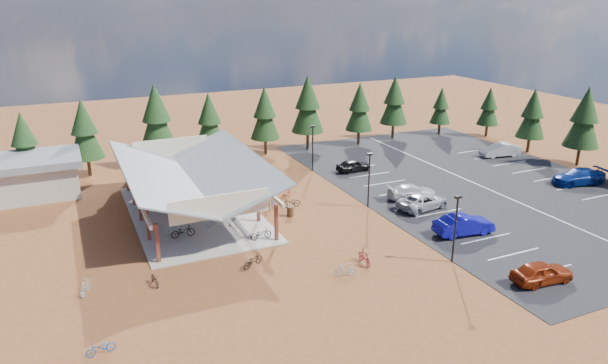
# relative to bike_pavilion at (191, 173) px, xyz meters

# --- Properties ---
(ground) EXTENTS (140.00, 140.00, 0.00)m
(ground) POSITION_rel_bike_pavilion_xyz_m (10.00, -7.00, -3.82)
(ground) COLOR brown
(ground) RESTS_ON ground
(asphalt_lot) EXTENTS (27.00, 44.00, 0.04)m
(asphalt_lot) POSITION_rel_bike_pavilion_xyz_m (28.50, -4.00, -3.80)
(asphalt_lot) COLOR black
(asphalt_lot) RESTS_ON ground
(concrete_pad) EXTENTS (10.60, 18.60, 0.10)m
(concrete_pad) POSITION_rel_bike_pavilion_xyz_m (0.00, 0.00, -3.77)
(concrete_pad) COLOR gray
(concrete_pad) RESTS_ON ground
(bike_pavilion) EXTENTS (11.65, 19.40, 4.97)m
(bike_pavilion) POSITION_rel_bike_pavilion_xyz_m (0.00, 0.00, 0.00)
(bike_pavilion) COLOR #572218
(bike_pavilion) RESTS_ON concrete_pad
(outbuilding) EXTENTS (11.00, 7.00, 3.90)m
(outbuilding) POSITION_rel_bike_pavilion_xyz_m (-14.00, 11.00, -1.80)
(outbuilding) COLOR #ADA593
(outbuilding) RESTS_ON ground
(lamp_post_0) EXTENTS (0.50, 0.25, 5.14)m
(lamp_post_0) POSITION_rel_bike_pavilion_xyz_m (15.00, -17.00, -0.85)
(lamp_post_0) COLOR black
(lamp_post_0) RESTS_ON ground
(lamp_post_1) EXTENTS (0.50, 0.25, 5.14)m
(lamp_post_1) POSITION_rel_bike_pavilion_xyz_m (15.00, -5.00, -0.85)
(lamp_post_1) COLOR black
(lamp_post_1) RESTS_ON ground
(lamp_post_2) EXTENTS (0.50, 0.25, 5.14)m
(lamp_post_2) POSITION_rel_bike_pavilion_xyz_m (15.00, 7.00, -0.85)
(lamp_post_2) COLOR black
(lamp_post_2) RESTS_ON ground
(trash_bin_0) EXTENTS (0.60, 0.60, 0.90)m
(trash_bin_0) POSITION_rel_bike_pavilion_xyz_m (7.58, -4.14, -3.37)
(trash_bin_0) COLOR #422A17
(trash_bin_0) RESTS_ON ground
(trash_bin_1) EXTENTS (0.60, 0.60, 0.90)m
(trash_bin_1) POSITION_rel_bike_pavilion_xyz_m (6.21, -1.88, -3.37)
(trash_bin_1) COLOR #422A17
(trash_bin_1) RESTS_ON ground
(pine_0) EXTENTS (3.30, 3.30, 7.70)m
(pine_0) POSITION_rel_bike_pavilion_xyz_m (-13.44, 14.44, 0.87)
(pine_0) COLOR #382314
(pine_0) RESTS_ON ground
(pine_1) EXTENTS (3.60, 3.60, 8.38)m
(pine_1) POSITION_rel_bike_pavilion_xyz_m (-7.72, 15.32, 1.29)
(pine_1) COLOR #382314
(pine_1) RESTS_ON ground
(pine_2) EXTENTS (4.12, 4.12, 9.59)m
(pine_2) POSITION_rel_bike_pavilion_xyz_m (-0.18, 15.22, 2.04)
(pine_2) COLOR #382314
(pine_2) RESTS_ON ground
(pine_3) EXTENTS (3.47, 3.47, 8.08)m
(pine_3) POSITION_rel_bike_pavilion_xyz_m (5.79, 15.50, 1.11)
(pine_3) COLOR #382314
(pine_3) RESTS_ON ground
(pine_4) EXTENTS (3.58, 3.58, 8.33)m
(pine_4) POSITION_rel_bike_pavilion_xyz_m (12.61, 15.50, 1.26)
(pine_4) COLOR #382314
(pine_4) RESTS_ON ground
(pine_5) EXTENTS (4.04, 4.04, 9.40)m
(pine_5) POSITION_rel_bike_pavilion_xyz_m (18.31, 15.53, 1.92)
(pine_5) COLOR #382314
(pine_5) RESTS_ON ground
(pine_6) EXTENTS (3.50, 3.50, 8.15)m
(pine_6) POSITION_rel_bike_pavilion_xyz_m (25.32, 14.82, 1.15)
(pine_6) COLOR #382314
(pine_6) RESTS_ON ground
(pine_7) EXTENTS (3.69, 3.69, 8.59)m
(pine_7) POSITION_rel_bike_pavilion_xyz_m (31.29, 15.86, 1.42)
(pine_7) COLOR #382314
(pine_7) RESTS_ON ground
(pine_8) EXTENTS (2.84, 2.84, 6.62)m
(pine_8) POSITION_rel_bike_pavilion_xyz_m (38.53, 15.10, 0.21)
(pine_8) COLOR #382314
(pine_8) RESTS_ON ground
(pine_11) EXTENTS (3.90, 3.90, 9.09)m
(pine_11) POSITION_rel_bike_pavilion_xyz_m (43.76, -3.53, 1.73)
(pine_11) COLOR #382314
(pine_11) RESTS_ON ground
(pine_12) EXTENTS (3.44, 3.44, 8.01)m
(pine_12) POSITION_rel_bike_pavilion_xyz_m (42.66, 2.83, 1.06)
(pine_12) COLOR #382314
(pine_12) RESTS_ON ground
(pine_13) EXTENTS (2.93, 2.93, 6.84)m
(pine_13) POSITION_rel_bike_pavilion_xyz_m (43.75, 11.41, 0.35)
(pine_13) COLOR #382314
(pine_13) RESTS_ON ground
(bike_0) EXTENTS (1.90, 0.67, 0.99)m
(bike_0) POSITION_rel_bike_pavilion_xyz_m (-2.04, -4.82, -3.23)
(bike_0) COLOR black
(bike_0) RESTS_ON concrete_pad
(bike_1) EXTENTS (1.70, 0.62, 1.00)m
(bike_1) POSITION_rel_bike_pavilion_xyz_m (-2.50, -3.69, -3.23)
(bike_1) COLOR #989CA0
(bike_1) RESTS_ON concrete_pad
(bike_2) EXTENTS (1.59, 0.75, 0.80)m
(bike_2) POSITION_rel_bike_pavilion_xyz_m (-2.57, 1.89, -3.32)
(bike_2) COLOR #192194
(bike_2) RESTS_ON concrete_pad
(bike_3) EXTENTS (1.72, 0.54, 1.03)m
(bike_3) POSITION_rel_bike_pavilion_xyz_m (-2.88, 4.46, -3.21)
(bike_3) COLOR maroon
(bike_3) RESTS_ON concrete_pad
(bike_4) EXTENTS (1.81, 0.75, 0.93)m
(bike_4) POSITION_rel_bike_pavilion_xyz_m (3.52, -7.77, -3.26)
(bike_4) COLOR black
(bike_4) RESTS_ON concrete_pad
(bike_5) EXTENTS (1.80, 0.59, 1.07)m
(bike_5) POSITION_rel_bike_pavilion_xyz_m (0.71, -3.97, -3.19)
(bike_5) COLOR #96989E
(bike_5) RESTS_ON concrete_pad
(bike_6) EXTENTS (1.74, 0.85, 0.88)m
(bike_6) POSITION_rel_bike_pavilion_xyz_m (1.36, 3.00, -3.29)
(bike_6) COLOR #163895
(bike_6) RESTS_ON concrete_pad
(bike_7) EXTENTS (1.54, 0.85, 0.89)m
(bike_7) POSITION_rel_bike_pavilion_xyz_m (1.48, 7.09, -3.28)
(bike_7) COLOR maroon
(bike_7) RESTS_ON concrete_pad
(bike_8) EXTENTS (0.73, 1.66, 0.85)m
(bike_8) POSITION_rel_bike_pavilion_xyz_m (-5.40, -11.50, -3.40)
(bike_8) COLOR black
(bike_8) RESTS_ON ground
(bike_9) EXTENTS (1.09, 1.58, 0.93)m
(bike_9) POSITION_rel_bike_pavilion_xyz_m (-9.73, -10.78, -3.36)
(bike_9) COLOR #9A9EA2
(bike_9) RESTS_ON ground
(bike_10) EXTENTS (1.65, 0.81, 0.83)m
(bike_10) POSITION_rel_bike_pavilion_xyz_m (-9.37, -17.91, -3.41)
(bike_10) COLOR #114893
(bike_10) RESTS_ON ground
(bike_11) EXTENTS (0.62, 1.87, 1.11)m
(bike_11) POSITION_rel_bike_pavilion_xyz_m (8.96, -14.66, -3.27)
(bike_11) COLOR maroon
(bike_11) RESTS_ON ground
(bike_12) EXTENTS (1.98, 1.50, 1.00)m
(bike_12) POSITION_rel_bike_pavilion_xyz_m (1.46, -11.74, -3.32)
(bike_12) COLOR black
(bike_12) RESTS_ON ground
(bike_13) EXTENTS (1.64, 0.97, 0.95)m
(bike_13) POSITION_rel_bike_pavilion_xyz_m (6.84, -15.69, -3.35)
(bike_13) COLOR #94969D
(bike_13) RESTS_ON ground
(bike_14) EXTENTS (0.96, 1.77, 0.88)m
(bike_14) POSITION_rel_bike_pavilion_xyz_m (6.87, -0.98, -3.38)
(bike_14) COLOR #10249C
(bike_14) RESTS_ON ground
(bike_15) EXTENTS (1.68, 1.32, 1.02)m
(bike_15) POSITION_rel_bike_pavilion_xyz_m (8.95, 0.12, -3.32)
(bike_15) COLOR maroon
(bike_15) RESTS_ON ground
(bike_16) EXTENTS (1.89, 0.69, 0.99)m
(bike_16) POSITION_rel_bike_pavilion_xyz_m (8.44, -2.26, -3.33)
(bike_16) COLOR black
(bike_16) RESTS_ON ground
(car_0) EXTENTS (4.49, 2.15, 1.48)m
(car_0) POSITION_rel_bike_pavilion_xyz_m (18.47, -21.97, -3.04)
(car_0) COLOR maroon
(car_0) RESTS_ON asphalt_lot
(car_1) EXTENTS (5.14, 2.28, 1.64)m
(car_1) POSITION_rel_bike_pavilion_xyz_m (18.92, -13.52, -2.96)
(car_1) COLOR #0D0B8A
(car_1) RESTS_ON asphalt_lot
(car_2) EXTENTS (5.42, 3.19, 1.41)m
(car_2) POSITION_rel_bike_pavilion_xyz_m (19.30, -7.49, -3.08)
(car_2) COLOR #9B9CA3
(car_2) RESTS_ON asphalt_lot
(car_3) EXTENTS (5.03, 2.68, 1.39)m
(car_3) POSITION_rel_bike_pavilion_xyz_m (19.88, -4.97, -3.09)
(car_3) COLOR #B9B9B9
(car_3) RESTS_ON asphalt_lot
(car_4) EXTENTS (3.97, 1.73, 1.33)m
(car_4) POSITION_rel_bike_pavilion_xyz_m (19.00, 4.88, -3.12)
(car_4) COLOR black
(car_4) RESTS_ON asphalt_lot
(car_7) EXTENTS (5.86, 3.23, 1.61)m
(car_7) POSITION_rel_bike_pavilion_xyz_m (38.01, -8.48, -2.98)
(car_7) COLOR navy
(car_7) RESTS_ON asphalt_lot
(car_9) EXTENTS (5.11, 2.48, 1.61)m
(car_9) POSITION_rel_bike_pavilion_xyz_m (38.11, 2.82, -2.98)
(car_9) COLOR #B9B9B9
(car_9) RESTS_ON asphalt_lot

